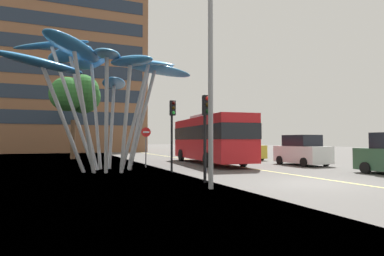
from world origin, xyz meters
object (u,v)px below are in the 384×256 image
Objects in this scene: traffic_light_kerb_far at (172,121)px; street_lamp at (217,37)px; leaf_sculpture at (101,67)px; car_parked_far at (244,149)px; no_entry_sign at (146,141)px; red_bus at (210,137)px; traffic_light_kerb_near at (206,119)px; car_parked_mid at (302,151)px.

street_lamp is (-0.43, -6.25, 2.71)m from traffic_light_kerb_far.
leaf_sculpture reaches higher than car_parked_far.
no_entry_sign is at bearing 98.79° from traffic_light_kerb_far.
red_bus is 12.93m from street_lamp.
traffic_light_kerb_near reaches higher than no_entry_sign.
street_lamp is at bearing -143.76° from car_parked_mid.
traffic_light_kerb_near is at bearing -116.28° from red_bus.
traffic_light_kerb_near is at bearing -126.82° from car_parked_far.
leaf_sculpture is 2.64× the size of car_parked_mid.
traffic_light_kerb_far is 3.72m from no_entry_sign.
no_entry_sign is (-0.54, 3.51, -1.10)m from traffic_light_kerb_far.
car_parked_mid is (13.41, -1.08, -4.90)m from leaf_sculpture.
no_entry_sign is at bearing 168.15° from car_parked_mid.
traffic_light_kerb_near is (-4.85, -9.83, 0.62)m from red_bus.
traffic_light_kerb_far is at bearing -172.41° from car_parked_mid.
traffic_light_kerb_far is at bearing -34.32° from leaf_sculpture.
car_parked_far is 1.74× the size of no_entry_sign.
leaf_sculpture is at bearing 109.62° from street_lamp.
car_parked_mid is at bearing -88.49° from car_parked_far.
leaf_sculpture reaches higher than no_entry_sign.
street_lamp is at bearing -114.14° from red_bus.
red_bus is at bearing 144.20° from car_parked_mid.
street_lamp is 10.48m from no_entry_sign.
traffic_light_kerb_far is (0.19, 4.73, 0.21)m from traffic_light_kerb_near.
red_bus is at bearing 63.72° from traffic_light_kerb_near.
street_lamp reaches higher than car_parked_far.
traffic_light_kerb_near is 4.74m from traffic_light_kerb_far.
car_parked_mid is 13.58m from street_lamp.
no_entry_sign is at bearing -154.03° from car_parked_far.
street_lamp reaches higher than car_parked_mid.
car_parked_mid is 10.69m from no_entry_sign.
car_parked_far is at bearing 55.51° from street_lamp.
no_entry_sign reaches higher than car_parked_mid.
car_parked_far is at bearing 91.51° from car_parked_mid.
traffic_light_kerb_far is 1.52× the size of no_entry_sign.
street_lamp is at bearing -93.91° from traffic_light_kerb_far.
traffic_light_kerb_far is 10.15m from car_parked_mid.
traffic_light_kerb_far is 0.88× the size of car_parked_far.
car_parked_mid is at bearing -11.85° from no_entry_sign.
no_entry_sign is at bearing 92.42° from traffic_light_kerb_near.
traffic_light_kerb_far is 0.44× the size of street_lamp.
leaf_sculpture is 14.31m from car_parked_mid.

